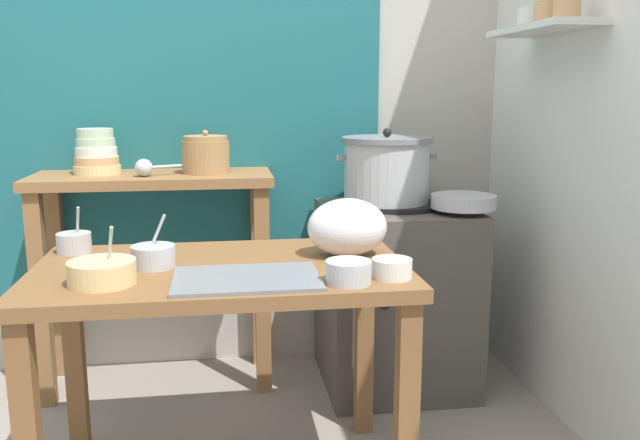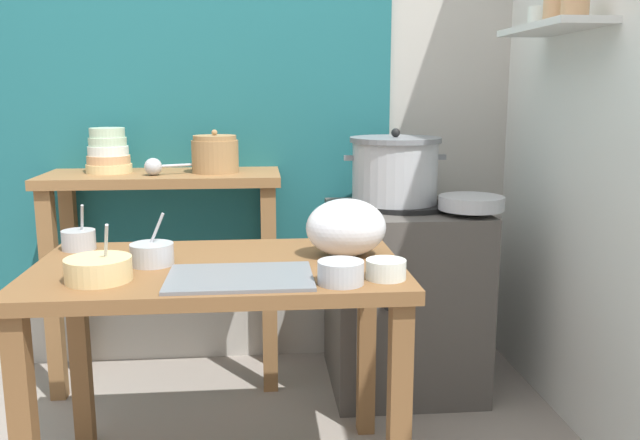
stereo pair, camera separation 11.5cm
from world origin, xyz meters
The scene contains 17 objects.
wall_back centered at (0.08, 1.10, 1.30)m, with size 4.40×0.12×2.60m.
wall_right centered at (1.40, 0.20, 1.30)m, with size 0.30×3.20×2.60m.
prep_table centered at (0.09, 0.02, 0.61)m, with size 1.10×0.66×0.72m.
back_shelf_table centered at (-0.18, 0.83, 0.68)m, with size 0.96×0.40×0.90m.
stove_block centered at (0.80, 0.70, 0.38)m, with size 0.60×0.61×0.78m.
steamer_pot centered at (0.76, 0.72, 0.92)m, with size 0.42×0.37×0.30m.
clay_pot centered at (0.03, 0.83, 0.98)m, with size 0.19×0.19×0.18m.
bowl_stack_enamel centered at (-0.40, 0.86, 0.98)m, with size 0.19×0.19×0.18m.
ladle centered at (-0.20, 0.75, 0.94)m, with size 0.25×0.13×0.07m.
serving_tray centered at (0.15, -0.15, 0.72)m, with size 0.40×0.28×0.01m, color slate.
plastic_bag centered at (0.48, 0.08, 0.81)m, with size 0.25×0.19×0.18m, color white.
wide_pan centered at (1.03, 0.53, 0.81)m, with size 0.25×0.25×0.05m, color #B7BABF.
prep_bowl_0 centered at (-0.23, -0.13, 0.76)m, with size 0.18×0.18×0.16m.
prep_bowl_1 centered at (-0.11, 0.03, 0.76)m, with size 0.13×0.13×0.16m.
prep_bowl_2 centered at (0.56, -0.19, 0.75)m, with size 0.11×0.11×0.05m.
prep_bowl_3 centered at (-0.38, 0.25, 0.76)m, with size 0.11×0.11×0.15m.
prep_bowl_4 centered at (0.43, -0.22, 0.75)m, with size 0.13×0.13×0.06m.
Camera 2 is at (0.21, -1.93, 1.23)m, focal length 37.22 mm.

